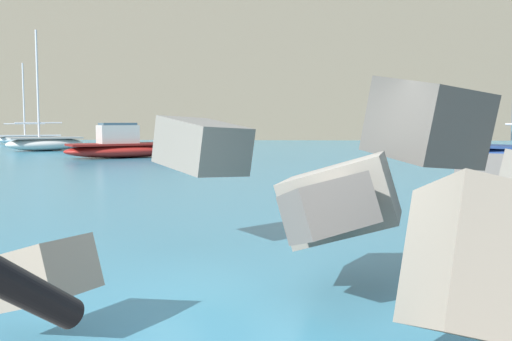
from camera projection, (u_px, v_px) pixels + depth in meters
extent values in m
plane|color=teal|center=(307.00, 313.00, 5.93)|extent=(400.00, 400.00, 0.00)
cube|color=gray|center=(495.00, 267.00, 4.32)|extent=(1.39, 1.35, 1.51)
cube|color=slate|center=(341.00, 199.00, 6.63)|extent=(1.50, 1.23, 1.05)
cube|color=#605B56|center=(502.00, 181.00, 10.42)|extent=(1.72, 1.72, 1.04)
cube|color=gray|center=(45.00, 272.00, 5.19)|extent=(0.99, 0.90, 0.68)
cube|color=#4C4944|center=(428.00, 123.00, 7.37)|extent=(1.70, 1.62, 1.19)
cube|color=#605B56|center=(328.00, 209.00, 5.80)|extent=(1.04, 0.95, 0.79)
cube|color=slate|center=(203.00, 146.00, 8.92)|extent=(1.63, 1.59, 0.93)
ellipsoid|color=maroon|center=(127.00, 150.00, 30.25)|extent=(6.47, 5.18, 0.73)
cube|color=maroon|center=(127.00, 144.00, 30.22)|extent=(5.96, 4.76, 0.10)
cube|color=#B7B2A8|center=(118.00, 134.00, 29.94)|extent=(2.27, 2.06, 0.93)
cube|color=#334C5B|center=(118.00, 124.00, 29.90)|extent=(2.04, 1.86, 0.12)
ellipsoid|color=white|center=(30.00, 140.00, 46.90)|extent=(5.33, 3.53, 0.72)
cube|color=#ACACAC|center=(30.00, 136.00, 46.87)|extent=(4.90, 3.25, 0.10)
cylinder|color=silver|center=(24.00, 99.00, 46.49)|extent=(0.12, 0.12, 5.68)
cylinder|color=silver|center=(24.00, 124.00, 46.66)|extent=(2.84, 1.28, 0.08)
ellipsoid|color=beige|center=(45.00, 144.00, 36.72)|extent=(4.94, 4.28, 0.85)
cube|color=#9C9991|center=(45.00, 138.00, 36.68)|extent=(4.55, 3.94, 0.10)
cylinder|color=silver|center=(37.00, 84.00, 36.21)|extent=(0.12, 0.12, 6.58)
cylinder|color=silver|center=(39.00, 123.00, 36.42)|extent=(2.34, 1.68, 0.08)
cube|color=#756651|center=(177.00, 75.00, 75.68)|extent=(70.11, 39.75, 15.40)
cube|color=#667F4C|center=(176.00, 9.00, 74.96)|extent=(71.51, 40.55, 1.20)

